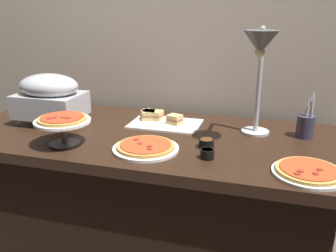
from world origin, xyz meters
TOP-DOWN VIEW (x-y plane):
  - back_wall at (0.00, 0.50)m, footprint 4.40×0.04m
  - buffet_table at (0.00, 0.00)m, footprint 1.90×0.84m
  - chafing_dish at (-0.54, 0.02)m, footprint 0.35×0.25m
  - heat_lamp at (0.54, 0.01)m, footprint 0.15×0.34m
  - pizza_plate_front at (0.09, -0.21)m, footprint 0.30×0.30m
  - pizza_plate_center at (0.77, -0.27)m, footprint 0.27×0.27m
  - pizza_plate_raised_stand at (-0.30, -0.25)m, footprint 0.26×0.26m
  - sandwich_platter at (0.04, 0.18)m, footprint 0.37×0.25m
  - sauce_cup_near at (0.34, -0.10)m, footprint 0.07×0.07m
  - sauce_cup_far at (0.37, -0.22)m, footprint 0.06×0.06m
  - utensil_holder at (0.78, 0.17)m, footprint 0.08×0.08m

SIDE VIEW (x-z plane):
  - buffet_table at x=0.00m, z-range 0.01..0.77m
  - pizza_plate_front at x=0.09m, z-range 0.76..0.79m
  - pizza_plate_center at x=0.77m, z-range 0.76..0.79m
  - sandwich_platter at x=0.04m, z-range 0.75..0.81m
  - sauce_cup_near at x=0.34m, z-range 0.76..0.80m
  - sauce_cup_far at x=0.37m, z-range 0.76..0.80m
  - utensil_holder at x=0.78m, z-range 0.71..0.93m
  - pizza_plate_raised_stand at x=-0.30m, z-range 0.80..0.94m
  - chafing_dish at x=-0.54m, z-range 0.78..1.05m
  - heat_lamp at x=0.54m, z-range 0.91..1.43m
  - back_wall at x=0.00m, z-range 0.00..2.40m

